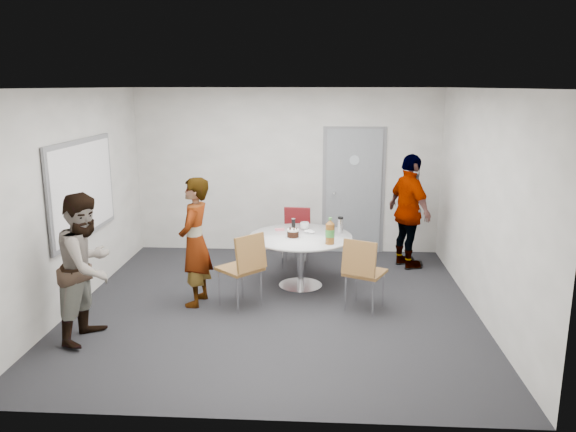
# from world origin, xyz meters

# --- Properties ---
(floor) EXTENTS (5.00, 5.00, 0.00)m
(floor) POSITION_xyz_m (0.00, 0.00, 0.00)
(floor) COLOR black
(floor) RESTS_ON ground
(ceiling) EXTENTS (5.00, 5.00, 0.00)m
(ceiling) POSITION_xyz_m (0.00, 0.00, 2.70)
(ceiling) COLOR silver
(ceiling) RESTS_ON wall_back
(wall_back) EXTENTS (5.00, 0.00, 5.00)m
(wall_back) POSITION_xyz_m (0.00, 2.50, 1.35)
(wall_back) COLOR #B4B2AB
(wall_back) RESTS_ON floor
(wall_left) EXTENTS (0.00, 5.00, 5.00)m
(wall_left) POSITION_xyz_m (-2.50, 0.00, 1.35)
(wall_left) COLOR #B4B2AB
(wall_left) RESTS_ON floor
(wall_right) EXTENTS (0.00, 5.00, 5.00)m
(wall_right) POSITION_xyz_m (2.50, 0.00, 1.35)
(wall_right) COLOR #B4B2AB
(wall_right) RESTS_ON floor
(wall_front) EXTENTS (5.00, 0.00, 5.00)m
(wall_front) POSITION_xyz_m (0.00, -2.50, 1.35)
(wall_front) COLOR #B4B2AB
(wall_front) RESTS_ON floor
(door) EXTENTS (1.02, 0.17, 2.12)m
(door) POSITION_xyz_m (1.10, 2.48, 1.03)
(door) COLOR gray
(door) RESTS_ON wall_back
(whiteboard) EXTENTS (0.04, 1.90, 1.25)m
(whiteboard) POSITION_xyz_m (-2.46, 0.20, 1.45)
(whiteboard) COLOR slate
(whiteboard) RESTS_ON wall_left
(table) EXTENTS (1.40, 1.40, 1.08)m
(table) POSITION_xyz_m (0.33, 0.71, 0.64)
(table) COLOR white
(table) RESTS_ON floor
(chair_near_left) EXTENTS (0.67, 0.67, 0.97)m
(chair_near_left) POSITION_xyz_m (-0.36, -0.09, 0.59)
(chair_near_left) COLOR brown
(chair_near_left) RESTS_ON floor
(chair_near_right) EXTENTS (0.60, 0.62, 0.93)m
(chair_near_right) POSITION_xyz_m (1.08, -0.11, 0.57)
(chair_near_right) COLOR brown
(chair_near_right) RESTS_ON floor
(chair_far) EXTENTS (0.46, 0.50, 0.89)m
(chair_far) POSITION_xyz_m (0.19, 1.71, 0.54)
(chair_far) COLOR maroon
(chair_far) RESTS_ON floor
(person_main) EXTENTS (0.45, 0.63, 1.63)m
(person_main) POSITION_xyz_m (-1.00, 0.03, 0.82)
(person_main) COLOR #A5C6EA
(person_main) RESTS_ON floor
(person_left) EXTENTS (0.73, 0.88, 1.63)m
(person_left) POSITION_xyz_m (-1.95, -1.02, 0.82)
(person_left) COLOR white
(person_left) RESTS_ON floor
(person_right) EXTENTS (0.81, 1.11, 1.74)m
(person_right) POSITION_xyz_m (1.90, 1.70, 0.87)
(person_right) COLOR black
(person_right) RESTS_ON floor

